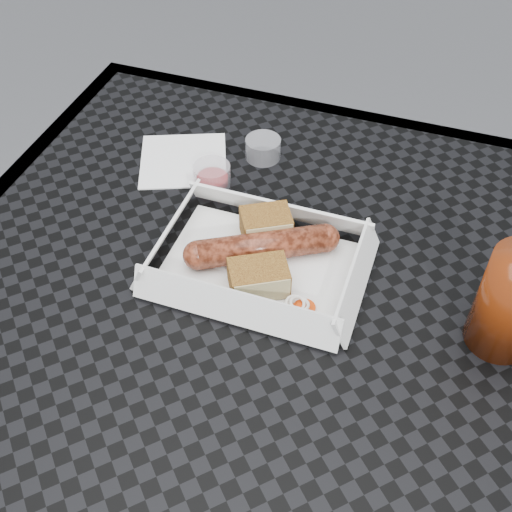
{
  "coord_description": "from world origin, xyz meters",
  "views": [
    {
      "loc": [
        0.16,
        -0.45,
        1.31
      ],
      "look_at": [
        -0.01,
        0.03,
        0.78
      ],
      "focal_mm": 45.0,
      "sensor_mm": 36.0,
      "label": 1
    }
  ],
  "objects_px": {
    "food_tray": "(259,266)",
    "bratwurst": "(262,246)",
    "patio_table": "(255,329)",
    "drink_glass": "(512,303)"
  },
  "relations": [
    {
      "from": "patio_table",
      "to": "food_tray",
      "type": "distance_m",
      "value": 0.09
    },
    {
      "from": "bratwurst",
      "to": "drink_glass",
      "type": "xyz_separation_m",
      "value": [
        0.28,
        -0.03,
        0.04
      ]
    },
    {
      "from": "food_tray",
      "to": "bratwurst",
      "type": "xyz_separation_m",
      "value": [
        -0.0,
        0.01,
        0.02
      ]
    },
    {
      "from": "food_tray",
      "to": "bratwurst",
      "type": "distance_m",
      "value": 0.02
    },
    {
      "from": "drink_glass",
      "to": "bratwurst",
      "type": "bearing_deg",
      "value": 174.14
    },
    {
      "from": "patio_table",
      "to": "bratwurst",
      "type": "bearing_deg",
      "value": 99.19
    },
    {
      "from": "patio_table",
      "to": "drink_glass",
      "type": "xyz_separation_m",
      "value": [
        0.27,
        0.02,
        0.14
      ]
    },
    {
      "from": "food_tray",
      "to": "bratwurst",
      "type": "relative_size",
      "value": 1.3
    },
    {
      "from": "patio_table",
      "to": "food_tray",
      "type": "xyz_separation_m",
      "value": [
        -0.01,
        0.04,
        0.08
      ]
    },
    {
      "from": "food_tray",
      "to": "drink_glass",
      "type": "height_order",
      "value": "drink_glass"
    }
  ]
}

